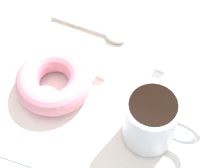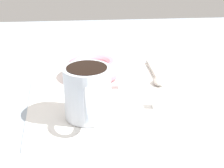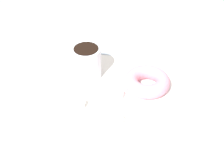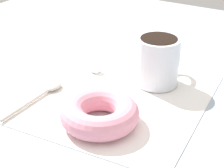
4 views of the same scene
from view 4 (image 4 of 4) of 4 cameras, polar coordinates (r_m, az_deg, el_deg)
ground_plane at (r=62.62cm, az=0.63°, el=-3.78°), size 120.00×120.00×2.00cm
napkin at (r=64.23cm, az=0.00°, el=-1.69°), size 33.21×33.21×0.30cm
coffee_cup at (r=66.55cm, az=7.05°, el=3.67°), size 10.94×7.61×8.64cm
donut at (r=55.67cm, az=-1.90°, el=-4.48°), size 11.87×11.87×3.68cm
spoon at (r=65.21cm, az=-10.10°, el=-1.13°), size 14.30×2.41×0.90cm
sugar_cube at (r=62.92cm, az=-2.86°, el=-1.46°), size 1.52×1.52×1.52cm
sugar_cube_extra at (r=71.65cm, az=-2.56°, el=2.49°), size 1.57×1.57×1.57cm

